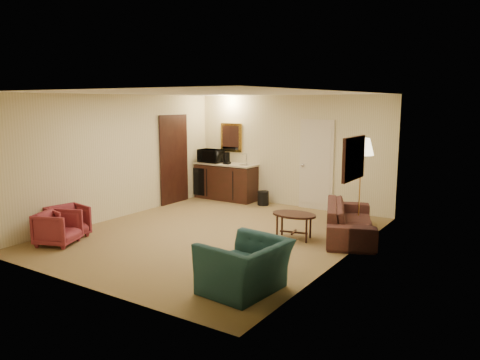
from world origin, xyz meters
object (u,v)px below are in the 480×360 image
object	(u,v)px
wetbar_cabinet	(226,181)
coffee_maker	(227,158)
sofa	(350,214)
microwave	(211,154)
floor_lamp	(360,184)
coffee_table	(294,226)
rose_chair_near	(58,226)
rose_chair_far	(68,220)
teal_armchair	(245,258)
waste_bin	(263,198)

from	to	relation	value
wetbar_cabinet	coffee_maker	distance (m)	0.62
sofa	microwave	distance (m)	4.49
floor_lamp	microwave	bearing A→B (deg)	169.50
coffee_table	microwave	world-z (taller)	microwave
rose_chair_near	rose_chair_far	world-z (taller)	rose_chair_near
teal_armchair	rose_chair_far	size ratio (longest dim) A/B	1.64
waste_bin	coffee_table	bearing A→B (deg)	-48.43
teal_armchair	coffee_maker	bearing A→B (deg)	-137.65
wetbar_cabinet	coffee_maker	xyz separation A→B (m)	(0.11, -0.10, 0.61)
teal_armchair	rose_chair_far	distance (m)	4.07
rose_chair_near	sofa	bearing A→B (deg)	-73.97
rose_chair_near	coffee_table	bearing A→B (deg)	-74.80
teal_armchair	microwave	world-z (taller)	microwave
coffee_table	microwave	bearing A→B (deg)	148.29
microwave	coffee_maker	size ratio (longest dim) A/B	2.07
rose_chair_far	microwave	bearing A→B (deg)	8.26
rose_chair_near	floor_lamp	xyz separation A→B (m)	(3.99, 3.88, 0.57)
sofa	rose_chair_far	bearing A→B (deg)	101.55
floor_lamp	waste_bin	distance (m)	2.82
rose_chair_near	floor_lamp	distance (m)	5.59
coffee_table	microwave	distance (m)	4.12
rose_chair_near	waste_bin	bearing A→B (deg)	-39.20
floor_lamp	teal_armchair	bearing A→B (deg)	-92.90
floor_lamp	microwave	distance (m)	4.23
sofa	rose_chair_far	xyz separation A→B (m)	(-4.30, -2.85, -0.09)
wetbar_cabinet	microwave	distance (m)	0.78
coffee_table	rose_chair_near	bearing A→B (deg)	-142.19
sofa	teal_armchair	world-z (taller)	teal_armchair
sofa	wetbar_cabinet	bearing A→B (deg)	46.71
rose_chair_far	coffee_table	size ratio (longest dim) A/B	0.78
floor_lamp	coffee_maker	xyz separation A→B (m)	(-3.64, 0.74, 0.18)
sofa	waste_bin	bearing A→B (deg)	40.10
microwave	coffee_maker	world-z (taller)	microwave
rose_chair_far	rose_chair_near	bearing A→B (deg)	-137.71
coffee_maker	sofa	bearing A→B (deg)	-12.90
rose_chair_far	coffee_maker	world-z (taller)	coffee_maker
teal_armchair	sofa	bearing A→B (deg)	-179.12
sofa	rose_chair_near	xyz separation A→B (m)	(-4.05, -3.24, -0.09)
wetbar_cabinet	floor_lamp	xyz separation A→B (m)	(3.74, -0.84, 0.43)
sofa	teal_armchair	xyz separation A→B (m)	(-0.25, -3.19, 0.05)
coffee_table	waste_bin	bearing A→B (deg)	131.57
teal_armchair	waste_bin	bearing A→B (deg)	-146.95
sofa	teal_armchair	size ratio (longest dim) A/B	2.01
teal_armchair	coffee_table	distance (m)	2.55
rose_chair_near	microwave	size ratio (longest dim) A/B	1.06
coffee_table	microwave	xyz separation A→B (m)	(-3.42, 2.11, 0.89)
rose_chair_far	floor_lamp	xyz separation A→B (m)	(4.24, 3.49, 0.57)
floor_lamp	waste_bin	xyz separation A→B (m)	(-2.61, 0.77, -0.72)
wetbar_cabinet	waste_bin	distance (m)	1.17
sofa	floor_lamp	world-z (taller)	floor_lamp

